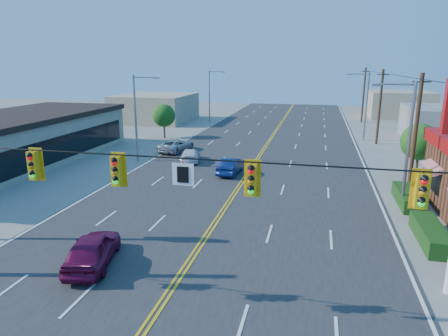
% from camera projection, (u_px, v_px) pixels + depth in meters
% --- Properties ---
extents(ground, '(160.00, 160.00, 0.00)m').
position_uv_depth(ground, '(156.00, 313.00, 14.86)').
color(ground, gray).
rests_on(ground, ground).
extents(road, '(20.00, 120.00, 0.06)m').
position_uv_depth(road, '(248.00, 173.00, 33.68)').
color(road, '#2D2D30').
rests_on(road, ground).
extents(signal_span, '(24.32, 0.34, 9.00)m').
position_uv_depth(signal_span, '(147.00, 188.00, 13.65)').
color(signal_span, '#47301E').
rests_on(signal_span, ground).
extents(strip_mall, '(10.40, 26.40, 4.40)m').
position_uv_depth(strip_mall, '(5.00, 140.00, 36.10)').
color(strip_mall, tan).
rests_on(strip_mall, ground).
extents(streetlight_se, '(2.55, 0.25, 8.00)m').
position_uv_depth(streetlight_se, '(406.00, 139.00, 24.51)').
color(streetlight_se, gray).
rests_on(streetlight_se, ground).
extents(streetlight_ne, '(2.55, 0.25, 8.00)m').
position_uv_depth(streetlight_ne, '(365.00, 103.00, 47.10)').
color(streetlight_ne, gray).
rests_on(streetlight_ne, ground).
extents(streetlight_sw, '(2.55, 0.25, 8.00)m').
position_uv_depth(streetlight_sw, '(137.00, 114.00, 36.81)').
color(streetlight_sw, gray).
rests_on(streetlight_sw, ground).
extents(streetlight_nw, '(2.55, 0.25, 8.00)m').
position_uv_depth(streetlight_nw, '(211.00, 94.00, 61.29)').
color(streetlight_nw, gray).
rests_on(streetlight_nw, ground).
extents(utility_pole_near, '(0.28, 0.28, 8.40)m').
position_uv_depth(utility_pole_near, '(415.00, 134.00, 28.04)').
color(utility_pole_near, '#47301E').
rests_on(utility_pole_near, ground).
extents(utility_pole_mid, '(0.28, 0.28, 8.40)m').
position_uv_depth(utility_pole_mid, '(380.00, 107.00, 44.99)').
color(utility_pole_mid, '#47301E').
rests_on(utility_pole_mid, ground).
extents(utility_pole_far, '(0.28, 0.28, 8.40)m').
position_uv_depth(utility_pole_far, '(364.00, 95.00, 61.94)').
color(utility_pole_far, '#47301E').
rests_on(utility_pole_far, ground).
extents(tree_kfc_rear, '(2.94, 2.94, 4.41)m').
position_uv_depth(tree_kfc_rear, '(420.00, 142.00, 31.84)').
color(tree_kfc_rear, '#47301E').
rests_on(tree_kfc_rear, ground).
extents(tree_west, '(2.80, 2.80, 4.20)m').
position_uv_depth(tree_west, '(164.00, 116.00, 49.04)').
color(tree_west, '#47301E').
rests_on(tree_west, ground).
extents(bld_west_far, '(11.00, 12.00, 4.20)m').
position_uv_depth(bld_west_far, '(155.00, 108.00, 63.94)').
color(bld_west_far, tan).
rests_on(bld_west_far, ground).
extents(bld_east_far, '(10.00, 10.00, 4.40)m').
position_uv_depth(bld_east_far, '(399.00, 104.00, 68.47)').
color(bld_east_far, tan).
rests_on(bld_east_far, ground).
extents(car_magenta, '(2.76, 4.66, 1.49)m').
position_uv_depth(car_magenta, '(93.00, 251.00, 18.19)').
color(car_magenta, maroon).
rests_on(car_magenta, ground).
extents(car_blue, '(1.67, 4.15, 1.34)m').
position_uv_depth(car_blue, '(231.00, 166.00, 33.35)').
color(car_blue, navy).
rests_on(car_blue, ground).
extents(car_white, '(2.56, 4.34, 1.18)m').
position_uv_depth(car_white, '(190.00, 156.00, 37.49)').
color(car_white, white).
rests_on(car_white, ground).
extents(car_silver, '(3.05, 5.07, 1.32)m').
position_uv_depth(car_silver, '(176.00, 146.00, 41.71)').
color(car_silver, '#AEAFB3').
rests_on(car_silver, ground).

